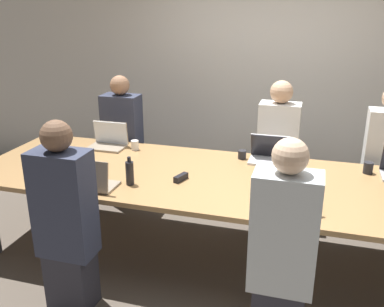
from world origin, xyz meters
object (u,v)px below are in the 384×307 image
Objects in this scene: cup_near_left at (65,176)px; person_near_midright at (282,252)px; cup_far_right at (368,168)px; laptop_far_center at (269,154)px; laptop_near_midright at (290,200)px; person_near_left at (66,222)px; laptop_far_left at (109,140)px; person_far_left at (123,142)px; laptop_near_left at (91,181)px; person_far_center at (277,153)px; bottle_near_left at (130,173)px; stapler at (181,178)px; cup_far_left at (135,145)px; cup_far_center at (242,155)px.

cup_near_left is 1.84m from person_near_midright.
laptop_far_center is (-0.84, 0.06, 0.02)m from cup_far_right.
laptop_near_midright is 3.60× the size of cup_far_right.
laptop_far_left is at bearing -75.67° from person_near_left.
laptop_far_left is at bearing -85.16° from person_far_left.
cup_near_left is at bearing -14.13° from person_near_midright.
cup_far_right is (2.38, 0.88, 0.00)m from cup_near_left.
person_far_left reaches higher than laptop_near_left.
person_far_left is (-0.39, 1.77, -0.00)m from person_near_left.
cup_near_left is 2.09m from person_far_center.
cup_near_left is 0.96× the size of cup_far_right.
laptop_near_left is at bearing -131.68° from person_far_center.
bottle_near_left is 0.66× the size of laptop_near_midright.
laptop_far_center reaches higher than cup_near_left.
laptop_far_center reaches higher than stapler.
laptop_far_left is at bearing 179.52° from cup_far_right.
cup_far_left is 0.90m from stapler.
laptop_far_left is at bearing 178.23° from cup_far_left.
cup_far_left is (-0.06, 0.97, -0.03)m from laptop_near_left.
person_far_center reaches higher than cup_far_left.
cup_near_left is at bearing -148.50° from laptop_far_center.
laptop_near_left is 2.30m from cup_far_right.
laptop_near_left is 1.04m from laptop_far_left.
cup_near_left is 1.79m from laptop_near_midright.
cup_far_left is at bearing -86.59° from laptop_near_left.
person_near_left reaches higher than cup_far_center.
person_far_left is 1.67m from laptop_far_center.
person_near_midright is (1.56, -1.34, -0.12)m from cup_far_left.
person_far_left reaches higher than laptop_near_midright.
person_near_left and person_near_midright have the same top height.
person_near_midright is at bearing -83.38° from person_far_center.
laptop_far_center is at bearing 64.73° from stapler.
laptop_near_midright reaches higher than cup_far_center.
bottle_near_left is 1.13m from cup_far_center.
cup_near_left is at bearing -16.09° from laptop_near_left.
person_near_midright reaches higher than cup_far_center.
cup_far_center is at bearing 77.86° from stapler.
laptop_near_midright reaches higher than cup_far_right.
cup_far_center is (-0.50, 0.94, -0.03)m from laptop_near_midright.
person_far_center is at bearing 76.78° from stapler.
person_near_midright reaches higher than cup_far_left.
person_near_left is 4.05× the size of laptop_near_midright.
cup_far_center is (0.99, 1.42, 0.11)m from person_near_left.
laptop_near_midright is (1.49, 0.48, 0.15)m from person_near_left.
person_near_left is at bearing 1.31° from person_near_midright.
cup_near_left is (-0.28, 0.08, -0.03)m from laptop_near_left.
laptop_near_left is 0.24× the size of person_far_left.
bottle_near_left is at bearing -131.95° from cup_far_center.
bottle_near_left is 0.66× the size of laptop_far_center.
laptop_near_left is 2.22× the size of stapler.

